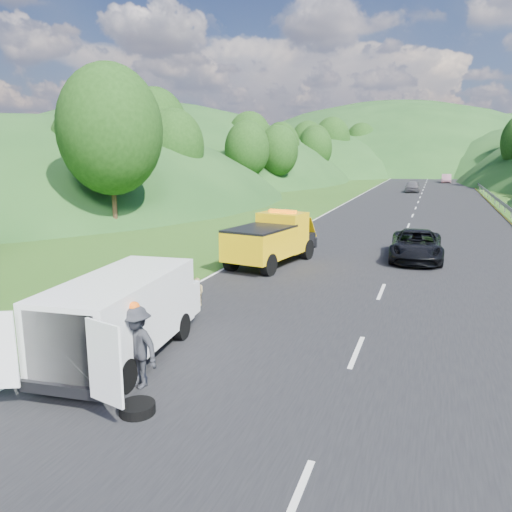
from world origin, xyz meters
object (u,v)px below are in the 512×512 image
at_px(tow_truck, 272,239).
at_px(suitcase, 166,288).
at_px(white_van, 124,312).
at_px(passing_suv, 415,260).
at_px(spare_tire, 138,414).
at_px(worker, 138,387).
at_px(woman, 152,306).
at_px(child, 198,306).

distance_m(tow_truck, suitcase, 6.52).
relative_size(white_van, passing_suv, 1.22).
bearing_deg(suitcase, spare_tire, -64.07).
height_order(worker, suitcase, worker).
distance_m(white_van, spare_tire, 3.10).
bearing_deg(tow_truck, worker, -75.13).
distance_m(tow_truck, passing_suv, 7.04).
bearing_deg(woman, white_van, 178.78).
bearing_deg(tow_truck, child, -82.81).
xyz_separation_m(suitcase, spare_tire, (3.59, -7.39, -0.29)).
bearing_deg(spare_tire, white_van, 128.17).
height_order(worker, passing_suv, worker).
relative_size(child, worker, 0.51).
xyz_separation_m(tow_truck, spare_tire, (1.63, -13.55, -1.18)).
relative_size(woman, passing_suv, 0.33).
xyz_separation_m(tow_truck, worker, (1.01, -12.56, -1.18)).
distance_m(woman, suitcase, 1.24).
relative_size(child, passing_suv, 0.19).
xyz_separation_m(woman, suitcase, (-0.16, 1.19, 0.29)).
distance_m(suitcase, passing_suv, 12.41).
height_order(tow_truck, white_van, tow_truck).
relative_size(suitcase, passing_suv, 0.11).
bearing_deg(worker, passing_suv, 86.58).
xyz_separation_m(white_van, child, (-0.23, 4.46, -1.19)).
height_order(spare_tire, passing_suv, passing_suv).
bearing_deg(white_van, spare_tire, -57.66).
bearing_deg(suitcase, child, -23.20).
relative_size(woman, suitcase, 2.91).
bearing_deg(tow_truck, suitcase, -97.39).
distance_m(tow_truck, child, 6.95).
relative_size(white_van, woman, 3.68).
relative_size(white_van, suitcase, 10.72).
bearing_deg(suitcase, white_van, -70.45).
bearing_deg(tow_truck, spare_tire, -72.86).
relative_size(spare_tire, passing_suv, 0.14).
bearing_deg(tow_truck, woman, -93.48).
relative_size(worker, suitcase, 3.19).
bearing_deg(passing_suv, tow_truck, -154.32).
height_order(white_van, passing_suv, white_van).
height_order(tow_truck, woman, tow_truck).
bearing_deg(white_van, tow_truck, 83.47).
xyz_separation_m(tow_truck, child, (-0.37, -6.84, -1.18)).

